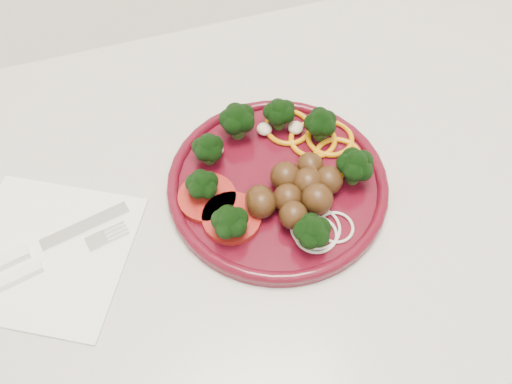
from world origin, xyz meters
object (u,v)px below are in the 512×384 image
object	(u,v)px
plate	(278,179)
fork	(28,272)
napkin	(47,253)
knife	(23,253)

from	to	relation	value
plate	fork	size ratio (longest dim) A/B	1.55
plate	napkin	xyz separation A→B (m)	(-0.27, -0.01, -0.02)
napkin	knife	bearing A→B (deg)	169.87
fork	knife	bearing A→B (deg)	83.00
knife	fork	bearing A→B (deg)	-97.00
plate	knife	size ratio (longest dim) A/B	1.37
knife	fork	distance (m)	0.03
knife	fork	size ratio (longest dim) A/B	1.13
plate	napkin	distance (m)	0.27
plate	knife	distance (m)	0.29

